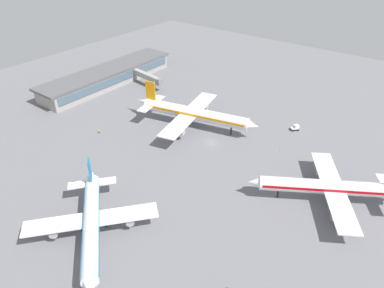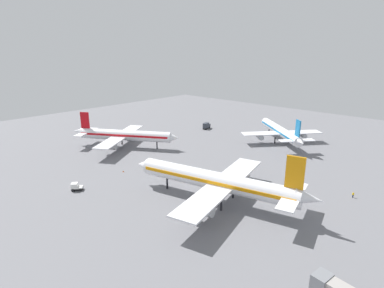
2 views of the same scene
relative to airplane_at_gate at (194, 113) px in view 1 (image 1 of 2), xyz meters
The scene contains 10 objects.
ground 16.16m from the airplane_at_gate, 65.84° to the left, with size 288.00×288.00×0.00m, color slate.
terminal_building 65.00m from the airplane_at_gate, 98.40° to the right, with size 78.90×17.15×8.23m.
airplane_at_gate is the anchor object (origin of this frame).
airplane_taxiing 62.61m from the airplane_at_gate, 78.45° to the left, with size 36.21×43.12×14.74m.
airplane_distant 67.74m from the airplane_at_gate, 13.33° to the left, with size 33.59×37.54×13.83m.
baggage_tug 42.77m from the airplane_at_gate, 123.15° to the left, with size 3.73×3.67×2.30m.
ground_crew_worker 39.48m from the airplane_at_gate, 43.78° to the right, with size 0.47×0.56×1.67m.
jet_bridge 49.68m from the airplane_at_gate, 113.66° to the right, with size 6.26×23.61×6.74m.
safety_cone_near_gate 38.21m from the airplane_at_gate, 97.71° to the left, with size 0.44×0.44×0.60m, color #EA590C.
safety_cone_mid_apron 41.03m from the airplane_at_gate, 150.13° to the right, with size 0.44×0.44×0.60m, color #EA590C.
Camera 1 is at (98.66, 66.20, 73.97)m, focal length 33.27 mm.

